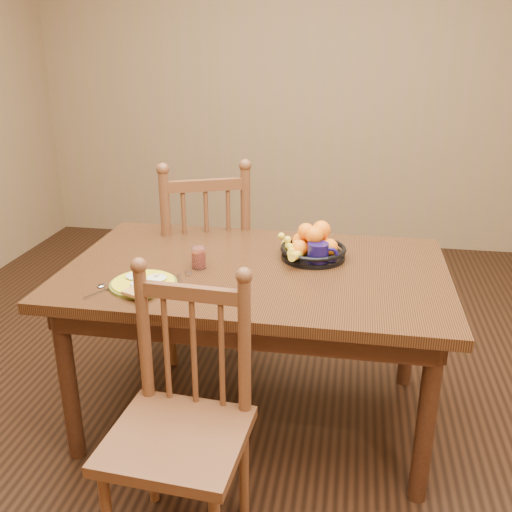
% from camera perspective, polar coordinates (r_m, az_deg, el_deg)
% --- Properties ---
extents(room, '(4.52, 5.02, 2.72)m').
position_cam_1_polar(room, '(2.26, -0.00, 13.15)').
color(room, black).
rests_on(room, ground).
extents(dining_table, '(1.60, 1.00, 0.75)m').
position_cam_1_polar(dining_table, '(2.45, -0.00, -2.95)').
color(dining_table, black).
rests_on(dining_table, ground).
extents(chair_far, '(0.63, 0.62, 1.08)m').
position_cam_1_polar(chair_far, '(3.10, -5.26, -0.58)').
color(chair_far, '#512B18').
rests_on(chair_far, ground).
extents(chair_near, '(0.46, 0.44, 0.96)m').
position_cam_1_polar(chair_near, '(1.97, -7.51, -16.52)').
color(chair_near, '#512B18').
rests_on(chair_near, ground).
extents(breakfast_plate, '(0.26, 0.30, 0.04)m').
position_cam_1_polar(breakfast_plate, '(2.27, -11.20, -2.69)').
color(breakfast_plate, '#59601E').
rests_on(breakfast_plate, dining_table).
extents(fork, '(0.06, 0.18, 0.00)m').
position_cam_1_polar(fork, '(2.31, -7.31, -2.24)').
color(fork, silver).
rests_on(fork, dining_table).
extents(spoon, '(0.06, 0.15, 0.01)m').
position_cam_1_polar(spoon, '(2.29, -15.36, -3.09)').
color(spoon, silver).
rests_on(spoon, dining_table).
extents(coffee_mug, '(0.13, 0.09, 0.10)m').
position_cam_1_polar(coffee_mug, '(2.43, 6.32, 0.17)').
color(coffee_mug, '#110B3F').
rests_on(coffee_mug, dining_table).
extents(juice_glass, '(0.06, 0.06, 0.09)m').
position_cam_1_polar(juice_glass, '(2.40, -5.75, -0.24)').
color(juice_glass, silver).
rests_on(juice_glass, dining_table).
extents(fruit_bowl, '(0.32, 0.32, 0.17)m').
position_cam_1_polar(fruit_bowl, '(2.50, 5.60, 0.96)').
color(fruit_bowl, black).
rests_on(fruit_bowl, dining_table).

